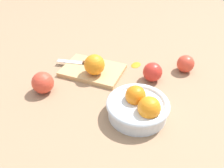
{
  "coord_description": "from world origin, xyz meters",
  "views": [
    {
      "loc": [
        -0.38,
        0.64,
        0.55
      ],
      "look_at": [
        -0.05,
        0.06,
        0.04
      ],
      "focal_mm": 38.73,
      "sensor_mm": 36.0,
      "label": 1
    }
  ],
  "objects": [
    {
      "name": "cutting_board",
      "position": [
        0.09,
        -0.02,
        0.01
      ],
      "size": [
        0.26,
        0.19,
        0.02
      ],
      "primitive_type": "cube",
      "rotation": [
        0.0,
        0.0,
        0.15
      ],
      "color": "tan",
      "rests_on": "ground_plane"
    },
    {
      "name": "orange_on_board",
      "position": [
        0.06,
        0.01,
        0.06
      ],
      "size": [
        0.08,
        0.08,
        0.08
      ],
      "primitive_type": "sphere",
      "color": "orange",
      "rests_on": "cutting_board"
    },
    {
      "name": "knife",
      "position": [
        0.15,
        -0.02,
        0.02
      ],
      "size": [
        0.15,
        0.07,
        0.01
      ],
      "color": "silver",
      "rests_on": "cutting_board"
    },
    {
      "name": "bowl",
      "position": [
        -0.18,
        0.12,
        0.04
      ],
      "size": [
        0.2,
        0.2,
        0.1
      ],
      "color": "silver",
      "rests_on": "ground_plane"
    },
    {
      "name": "apple_front_left_2",
      "position": [
        -0.14,
        -0.08,
        0.04
      ],
      "size": [
        0.07,
        0.07,
        0.07
      ],
      "primitive_type": "sphere",
      "color": "red",
      "rests_on": "ground_plane"
    },
    {
      "name": "apple_back_right",
      "position": [
        0.17,
        0.18,
        0.04
      ],
      "size": [
        0.08,
        0.08,
        0.08
      ],
      "primitive_type": "sphere",
      "color": "#D6422D",
      "rests_on": "ground_plane"
    },
    {
      "name": "ground_plane",
      "position": [
        0.0,
        0.0,
        0.0
      ],
      "size": [
        2.4,
        2.4,
        0.0
      ],
      "primitive_type": "plane",
      "color": "#997556"
    },
    {
      "name": "citrus_peel",
      "position": [
        -0.04,
        -0.15,
        0.0
      ],
      "size": [
        0.04,
        0.05,
        0.01
      ],
      "primitive_type": "ellipsoid",
      "rotation": [
        0.0,
        0.0,
        1.54
      ],
      "color": "orange",
      "rests_on": "ground_plane"
    },
    {
      "name": "apple_front_left",
      "position": [
        -0.23,
        -0.21,
        0.03
      ],
      "size": [
        0.07,
        0.07,
        0.07
      ],
      "primitive_type": "sphere",
      "color": "#D6422D",
      "rests_on": "ground_plane"
    }
  ]
}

